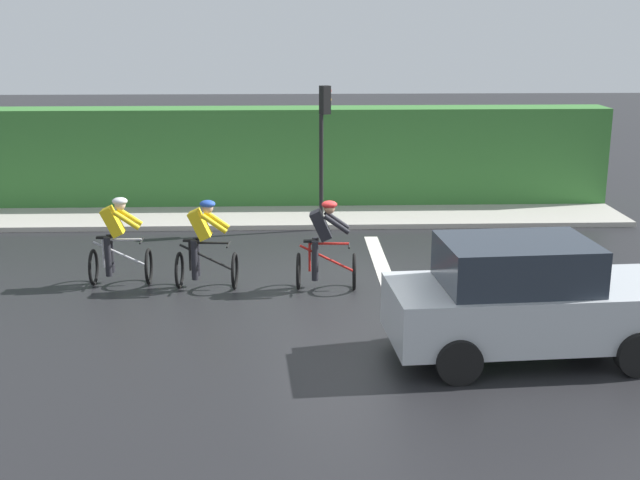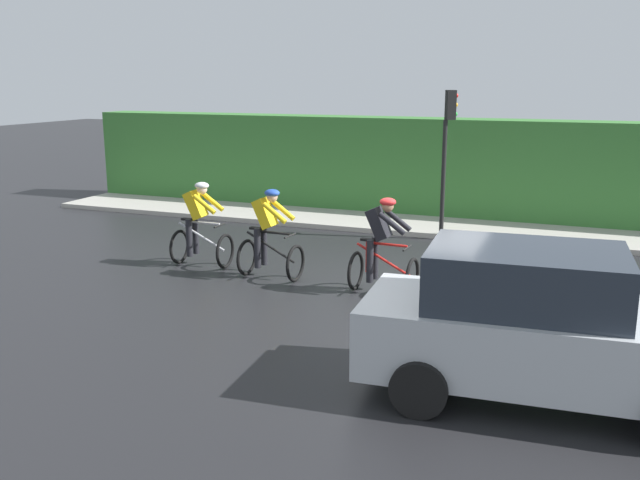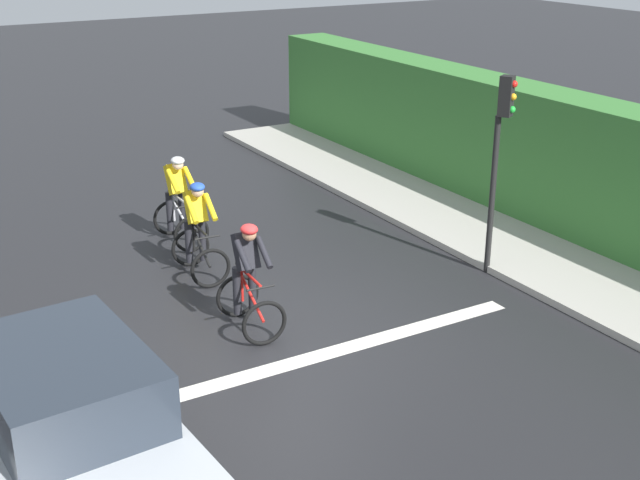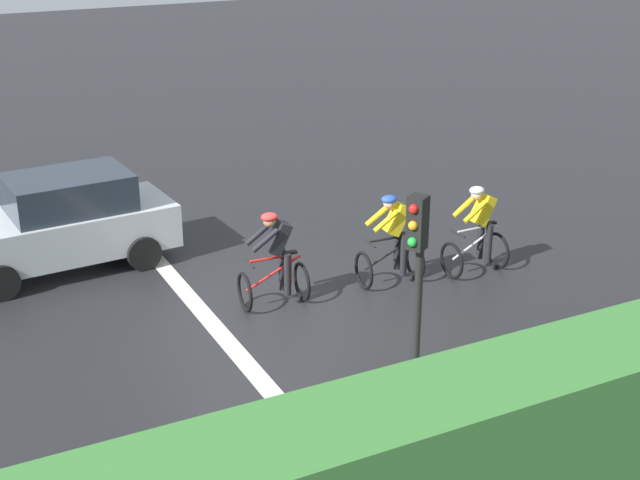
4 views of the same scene
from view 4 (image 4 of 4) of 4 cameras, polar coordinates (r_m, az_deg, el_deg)
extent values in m
plane|color=black|center=(14.71, -4.02, -4.81)|extent=(80.00, 80.00, 0.00)
cube|color=#ADA89E|center=(11.63, 16.87, -13.38)|extent=(2.80, 18.37, 0.12)
cube|color=silver|center=(14.46, -6.88, -5.41)|extent=(7.00, 0.30, 0.01)
torus|color=black|center=(16.05, 8.44, -1.31)|extent=(0.68, 0.07, 0.68)
torus|color=black|center=(16.63, 11.30, -0.65)|extent=(0.68, 0.07, 0.68)
cylinder|color=silver|center=(16.24, 9.95, -0.16)|extent=(0.06, 0.99, 0.51)
cylinder|color=silver|center=(16.41, 10.81, 0.11)|extent=(0.04, 0.04, 0.55)
cylinder|color=silver|center=(16.11, 9.87, 0.71)|extent=(0.05, 0.71, 0.04)
cube|color=black|center=(16.31, 10.89, 1.07)|extent=(0.10, 0.22, 0.04)
cylinder|color=black|center=(15.92, 8.84, 0.42)|extent=(0.42, 0.04, 0.03)
cube|color=yellow|center=(16.08, 10.39, 1.95)|extent=(0.31, 0.41, 0.57)
sphere|color=beige|center=(15.89, 10.02, 2.92)|extent=(0.20, 0.20, 0.20)
ellipsoid|color=silver|center=(15.87, 10.04, 3.16)|extent=(0.24, 0.28, 0.14)
cylinder|color=black|center=(16.28, 10.78, -0.23)|extent=(0.12, 0.12, 0.74)
cylinder|color=black|center=(16.45, 10.27, 0.04)|extent=(0.12, 0.12, 0.74)
cylinder|color=yellow|center=(15.78, 9.93, 1.80)|extent=(0.10, 0.48, 0.37)
cylinder|color=yellow|center=(16.02, 9.24, 2.15)|extent=(0.10, 0.48, 0.37)
torus|color=black|center=(15.49, 2.83, -1.97)|extent=(0.68, 0.10, 0.68)
torus|color=black|center=(15.93, 6.13, -1.37)|extent=(0.68, 0.10, 0.68)
cylinder|color=black|center=(15.60, 4.53, -0.82)|extent=(0.11, 0.99, 0.51)
cylinder|color=black|center=(15.73, 5.52, -0.57)|extent=(0.04, 0.04, 0.55)
cylinder|color=black|center=(15.48, 4.39, 0.09)|extent=(0.09, 0.72, 0.04)
cube|color=black|center=(15.62, 5.56, 0.43)|extent=(0.11, 0.23, 0.04)
cylinder|color=black|center=(15.33, 3.20, -0.19)|extent=(0.42, 0.06, 0.03)
cube|color=yellow|center=(15.42, 4.93, 1.36)|extent=(0.33, 0.43, 0.57)
sphere|color=tan|center=(15.25, 4.46, 2.37)|extent=(0.20, 0.20, 0.20)
ellipsoid|color=#264CB2|center=(15.22, 4.47, 2.62)|extent=(0.26, 0.29, 0.14)
cylinder|color=black|center=(15.60, 5.39, -0.92)|extent=(0.12, 0.12, 0.74)
cylinder|color=black|center=(15.80, 4.98, -0.61)|extent=(0.12, 0.12, 0.74)
cylinder|color=yellow|center=(15.14, 4.27, 1.21)|extent=(0.12, 0.48, 0.37)
cylinder|color=yellow|center=(15.41, 3.72, 1.60)|extent=(0.12, 0.48, 0.37)
torus|color=black|center=(14.72, -4.85, -3.34)|extent=(0.68, 0.10, 0.68)
torus|color=black|center=(15.04, -1.17, -2.69)|extent=(0.68, 0.10, 0.68)
cylinder|color=red|center=(14.77, -3.01, -2.14)|extent=(0.10, 0.99, 0.51)
cylinder|color=red|center=(14.86, -1.91, -1.86)|extent=(0.04, 0.04, 0.55)
cylinder|color=red|center=(14.64, -3.22, -1.19)|extent=(0.09, 0.72, 0.04)
cube|color=black|center=(14.74, -1.92, -0.81)|extent=(0.11, 0.23, 0.04)
cylinder|color=black|center=(14.54, -4.53, -1.49)|extent=(0.42, 0.06, 0.03)
cube|color=black|center=(14.56, -2.68, 0.16)|extent=(0.32, 0.43, 0.57)
sphere|color=#9E7051|center=(14.40, -3.27, 1.21)|extent=(0.20, 0.20, 0.20)
ellipsoid|color=red|center=(14.38, -3.28, 1.47)|extent=(0.26, 0.29, 0.14)
cylinder|color=black|center=(14.74, -2.10, -2.25)|extent=(0.12, 0.12, 0.74)
cylinder|color=black|center=(14.94, -2.44, -1.90)|extent=(0.12, 0.12, 0.74)
cylinder|color=black|center=(14.31, -3.52, -0.03)|extent=(0.12, 0.48, 0.37)
cylinder|color=black|center=(14.59, -3.96, 0.40)|extent=(0.12, 0.48, 0.37)
cube|color=#B7BCC1|center=(16.85, -16.39, 0.48)|extent=(1.98, 4.21, 0.80)
cube|color=#262D38|center=(16.67, -15.83, 2.98)|extent=(1.64, 2.23, 0.66)
cylinder|color=black|center=(16.00, -19.81, -2.58)|extent=(0.26, 0.65, 0.64)
cylinder|color=black|center=(16.57, -11.26, -0.81)|extent=(0.26, 0.65, 0.64)
cylinder|color=black|center=(18.05, -13.10, 0.94)|extent=(0.26, 0.65, 0.64)
cylinder|color=black|center=(10.92, 6.16, -6.95)|extent=(0.10, 0.10, 2.70)
cube|color=black|center=(10.14, 6.27, 1.11)|extent=(0.27, 0.27, 0.64)
sphere|color=red|center=(9.98, 6.03, 2.00)|extent=(0.11, 0.11, 0.11)
sphere|color=orange|center=(10.05, 5.99, 0.93)|extent=(0.11, 0.11, 0.11)
sphere|color=green|center=(10.12, 5.94, -0.13)|extent=(0.11, 0.11, 0.11)
camera|label=1|loc=(27.58, -14.93, 17.52)|focal=46.62mm
camera|label=2|loc=(23.65, -21.87, 13.09)|focal=39.01mm
camera|label=3|loc=(17.62, -43.33, 13.18)|focal=47.07mm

